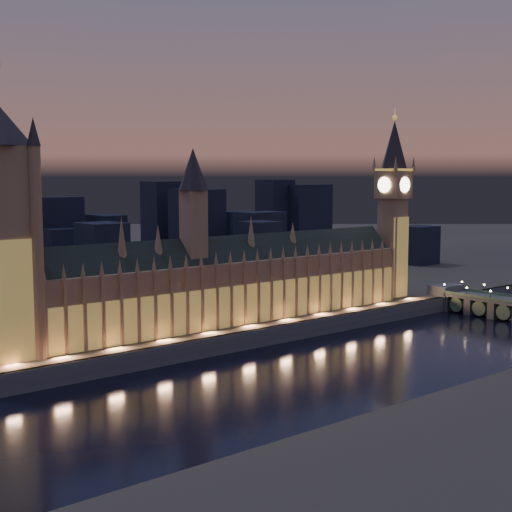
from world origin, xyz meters
TOP-DOWN VIEW (x-y plane):
  - ground_plane at (0.00, 0.00)m, footprint 2000.00×2000.00m
  - embankment_wall at (0.00, 41.00)m, footprint 2000.00×2.50m
  - palace_of_westminster at (-5.15, 61.74)m, footprint 202.00×21.45m
  - elizabeth_tower at (108.00, 61.92)m, footprint 18.00×18.00m
  - city_backdrop at (33.67, 247.41)m, footprint 485.81×215.63m

SIDE VIEW (x-z plane):
  - ground_plane at x=0.00m, z-range 0.00..0.00m
  - embankment_wall at x=0.00m, z-range 0.00..8.00m
  - palace_of_westminster at x=-5.15m, z-range -12.63..65.37m
  - city_backdrop at x=33.67m, z-range -13.50..75.76m
  - elizabeth_tower at x=108.00m, z-range 13.75..116.45m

